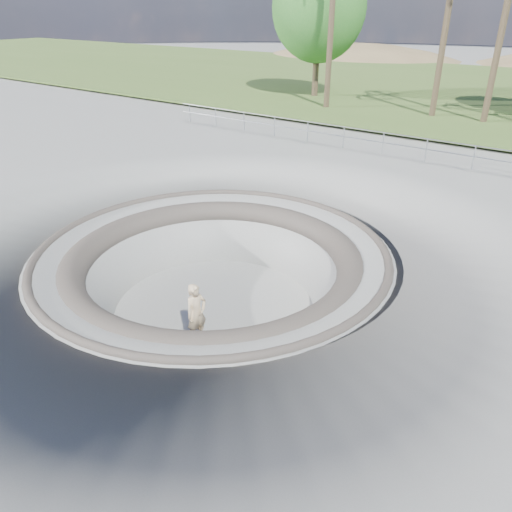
# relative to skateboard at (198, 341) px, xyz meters

# --- Properties ---
(ground) EXTENTS (180.00, 180.00, 0.00)m
(ground) POSITION_rel_skateboard_xyz_m (-0.84, 1.69, 1.84)
(ground) COLOR gray
(ground) RESTS_ON ground
(skate_bowl) EXTENTS (14.00, 14.00, 4.10)m
(skate_bowl) POSITION_rel_skateboard_xyz_m (-0.84, 1.69, 0.01)
(skate_bowl) COLOR gray
(skate_bowl) RESTS_ON ground
(grass_strip) EXTENTS (180.00, 36.00, 0.12)m
(grass_strip) POSITION_rel_skateboard_xyz_m (-0.84, 35.69, 2.06)
(grass_strip) COLOR #436026
(grass_strip) RESTS_ON ground
(safety_railing) EXTENTS (25.00, 0.06, 1.03)m
(safety_railing) POSITION_rel_skateboard_xyz_m (-0.84, 13.69, 2.53)
(safety_railing) COLOR #92959A
(safety_railing) RESTS_ON ground
(skateboard) EXTENTS (0.76, 0.28, 0.08)m
(skateboard) POSITION_rel_skateboard_xyz_m (0.00, 0.00, 0.00)
(skateboard) COLOR olive
(skateboard) RESTS_ON ground
(skater) EXTENTS (0.51, 0.69, 1.74)m
(skater) POSITION_rel_skateboard_xyz_m (-0.00, 0.00, 0.89)
(skater) COLOR tan
(skater) RESTS_ON skateboard
(bushy_tree_left) EXTENTS (6.67, 6.07, 9.63)m
(bushy_tree_left) POSITION_rel_skateboard_xyz_m (-11.33, 25.56, 7.98)
(bushy_tree_left) COLOR brown
(bushy_tree_left) RESTS_ON ground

